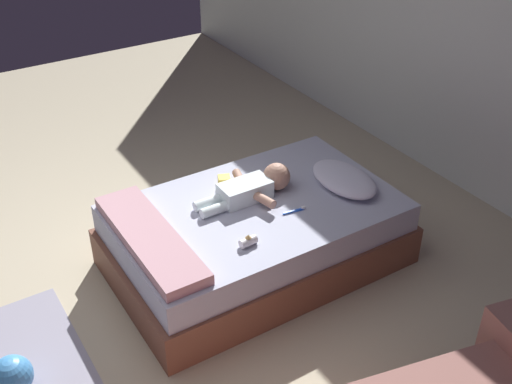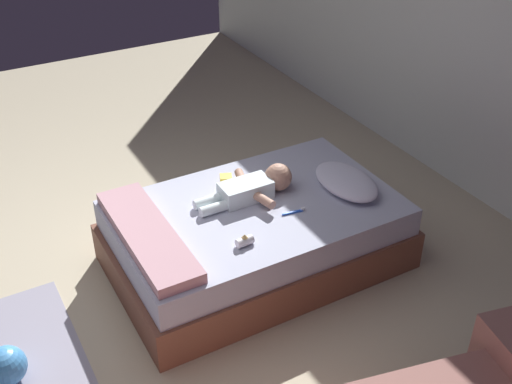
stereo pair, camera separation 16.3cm
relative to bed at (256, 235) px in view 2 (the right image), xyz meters
The scene contains 10 objects.
ground_plane 1.14m from the bed, 102.07° to the right, with size 8.00×8.00×0.00m, color #B8AB8E.
wall_behind_bed 2.20m from the bed, 97.03° to the left, with size 8.00×0.12×2.59m, color silver.
bed is the anchor object (origin of this frame).
pillow 0.68m from the bed, 79.77° to the left, with size 0.52×0.31×0.10m.
baby 0.32m from the bed, 153.66° to the left, with size 0.46×0.66×0.18m.
toothbrush 0.34m from the bed, 41.90° to the left, with size 0.04×0.15×0.02m.
toy_ball 1.64m from the bed, 81.91° to the right, with size 0.21×0.21×0.21m, color #4490D6.
blanket 0.76m from the bed, 90.00° to the right, with size 1.02×0.27×0.07m.
toy_block 0.40m from the bed, 168.66° to the right, with size 0.10×0.10×0.08m.
baby_bottle 0.48m from the bed, 38.35° to the right, with size 0.06×0.11×0.08m.
Camera 2 is at (3.06, -0.49, 2.65)m, focal length 44.22 mm.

